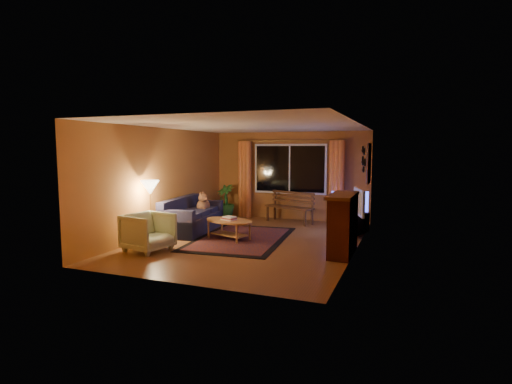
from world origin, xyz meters
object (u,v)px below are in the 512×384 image
(sofa, at_px, (193,215))
(armchair, at_px, (148,230))
(bench, at_px, (289,215))
(tv_console, at_px, (354,225))
(floor_lamp, at_px, (151,212))
(coffee_table, at_px, (229,230))

(sofa, relative_size, armchair, 2.46)
(bench, bearing_deg, tv_console, -5.45)
(sofa, relative_size, floor_lamp, 1.54)
(bench, height_order, tv_console, tv_console)
(bench, relative_size, tv_console, 1.29)
(sofa, xyz_separation_m, coffee_table, (1.22, -0.50, -0.19))
(floor_lamp, bearing_deg, bench, 56.89)
(armchair, height_order, coffee_table, armchair)
(sofa, height_order, armchair, armchair)
(sofa, bearing_deg, armchair, -92.23)
(bench, distance_m, tv_console, 2.06)
(floor_lamp, relative_size, coffee_table, 1.08)
(floor_lamp, bearing_deg, armchair, -57.74)
(bench, height_order, sofa, sofa)
(tv_console, bearing_deg, bench, 169.99)
(bench, xyz_separation_m, sofa, (-1.87, -1.99, 0.20))
(armchair, distance_m, floor_lamp, 0.84)
(coffee_table, bearing_deg, bench, 75.38)
(floor_lamp, xyz_separation_m, coffee_table, (1.49, 0.79, -0.44))
(sofa, height_order, coffee_table, sofa)
(floor_lamp, bearing_deg, sofa, 77.91)
(bench, height_order, floor_lamp, floor_lamp)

